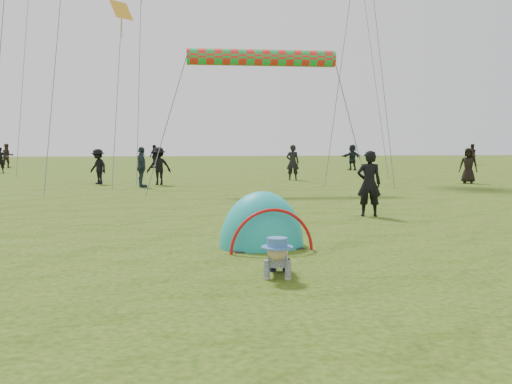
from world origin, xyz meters
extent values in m
plane|color=#1F3B07|center=(0.00, 0.00, 0.00)|extent=(140.00, 140.00, 0.00)
ellipsoid|color=teal|center=(-1.08, 1.78, 0.00)|extent=(1.80, 1.57, 2.05)
imported|color=black|center=(2.24, 5.68, 0.85)|extent=(0.69, 0.52, 1.70)
imported|color=black|center=(21.31, 36.46, 0.88)|extent=(0.93, 0.76, 1.76)
imported|color=#23343A|center=(-4.29, 16.03, 0.86)|extent=(0.66, 1.08, 1.72)
imported|color=black|center=(-3.62, 17.38, 0.84)|extent=(1.22, 0.89, 1.69)
imported|color=black|center=(8.95, 29.50, 0.88)|extent=(1.71, 1.10, 1.76)
imported|color=black|center=(-13.81, 28.53, 0.80)|extent=(0.70, 0.61, 1.60)
imported|color=#382A24|center=(-15.61, 36.08, 0.90)|extent=(1.10, 1.03, 1.79)
imported|color=black|center=(-4.69, 34.32, 0.86)|extent=(0.98, 1.04, 1.72)
imported|color=black|center=(-6.39, 18.15, 0.80)|extent=(1.15, 1.16, 1.60)
imported|color=black|center=(10.57, 16.43, 0.83)|extent=(0.96, 0.88, 1.65)
imported|color=black|center=(2.93, 19.77, 0.89)|extent=(0.74, 0.58, 1.78)
cylinder|color=red|center=(0.54, 13.84, 5.19)|extent=(5.80, 0.64, 0.64)
plane|color=#F6A928|center=(-5.38, 19.80, 8.17)|extent=(1.11, 1.11, 0.90)
camera|label=1|loc=(-2.48, -8.50, 1.92)|focal=40.00mm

